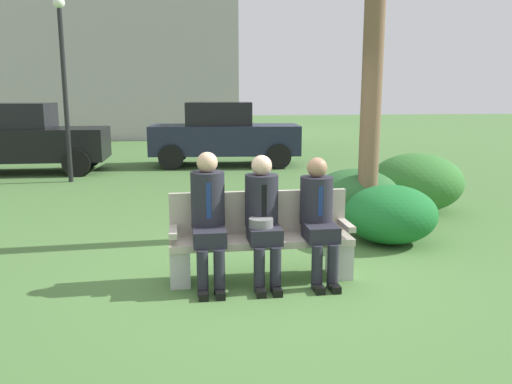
{
  "coord_description": "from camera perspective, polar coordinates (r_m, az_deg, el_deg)",
  "views": [
    {
      "loc": [
        -0.88,
        -5.06,
        1.91
      ],
      "look_at": [
        -0.1,
        0.39,
        0.85
      ],
      "focal_mm": 36.1,
      "sensor_mm": 36.0,
      "label": 1
    }
  ],
  "objects": [
    {
      "name": "seated_man_middle",
      "position": [
        5.18,
        0.76,
        -2.36
      ],
      "size": [
        0.34,
        0.72,
        1.3
      ],
      "color": "#23232D",
      "rests_on": "ground"
    },
    {
      "name": "shrub_mid_lawn",
      "position": [
        8.81,
        17.34,
        1.03
      ],
      "size": [
        1.52,
        1.4,
        0.95
      ],
      "primitive_type": "ellipsoid",
      "color": "#357530",
      "rests_on": "ground"
    },
    {
      "name": "street_lamp",
      "position": [
        11.85,
        -20.54,
        12.33
      ],
      "size": [
        0.24,
        0.24,
        3.86
      ],
      "color": "black",
      "rests_on": "ground"
    },
    {
      "name": "seated_man_right",
      "position": [
        5.3,
        6.93,
        -2.28
      ],
      "size": [
        0.34,
        0.72,
        1.27
      ],
      "color": "#23232D",
      "rests_on": "ground"
    },
    {
      "name": "building_backdrop",
      "position": [
        25.93,
        -15.55,
        18.68
      ],
      "size": [
        11.28,
        8.26,
        11.14
      ],
      "color": "#B0A5AB",
      "rests_on": "ground"
    },
    {
      "name": "shrub_far_lawn",
      "position": [
        7.66,
        10.94,
        -0.57
      ],
      "size": [
        1.32,
        1.21,
        0.83
      ],
      "primitive_type": "ellipsoid",
      "color": "#2A602D",
      "rests_on": "ground"
    },
    {
      "name": "shrub_near_bench",
      "position": [
        6.86,
        14.68,
        -2.4
      ],
      "size": [
        1.2,
        1.1,
        0.75
      ],
      "primitive_type": "ellipsoid",
      "color": "#1B6A2C",
      "rests_on": "ground"
    },
    {
      "name": "parked_car_near",
      "position": [
        13.67,
        -24.55,
        5.41
      ],
      "size": [
        3.92,
        1.74,
        1.68
      ],
      "color": "black",
      "rests_on": "ground"
    },
    {
      "name": "parked_car_far",
      "position": [
        13.82,
        -3.57,
        6.42
      ],
      "size": [
        4.03,
        2.01,
        1.68
      ],
      "color": "#1E2338",
      "rests_on": "ground"
    },
    {
      "name": "ground_plane",
      "position": [
        5.48,
        1.61,
        -9.5
      ],
      "size": [
        80.0,
        80.0,
        0.0
      ],
      "primitive_type": "plane",
      "color": "#497238"
    },
    {
      "name": "park_bench",
      "position": [
        5.38,
        0.52,
        -5.18
      ],
      "size": [
        1.87,
        0.44,
        0.9
      ],
      "color": "#B7AD9E",
      "rests_on": "ground"
    },
    {
      "name": "seated_man_left",
      "position": [
        5.13,
        -5.29,
        -2.26
      ],
      "size": [
        0.34,
        0.72,
        1.34
      ],
      "color": "#23232D",
      "rests_on": "ground"
    }
  ]
}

